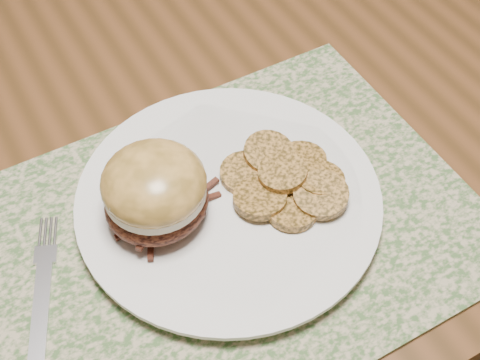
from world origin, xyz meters
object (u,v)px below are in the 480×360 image
object	(u,v)px
pork_sandwich	(155,191)
fork	(42,297)
dinner_plate	(229,201)
dining_table	(328,39)

from	to	relation	value
pork_sandwich	fork	bearing A→B (deg)	164.79
dinner_plate	pork_sandwich	distance (m)	0.08
pork_sandwich	fork	distance (m)	0.13
pork_sandwich	fork	size ratio (longest dim) A/B	0.77
dining_table	dinner_plate	size ratio (longest dim) A/B	5.77
dining_table	dinner_plate	world-z (taller)	dinner_plate
dinner_plate	pork_sandwich	world-z (taller)	pork_sandwich
dinner_plate	pork_sandwich	size ratio (longest dim) A/B	2.15
dining_table	dinner_plate	distance (m)	0.37
dining_table	pork_sandwich	bearing A→B (deg)	-147.38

